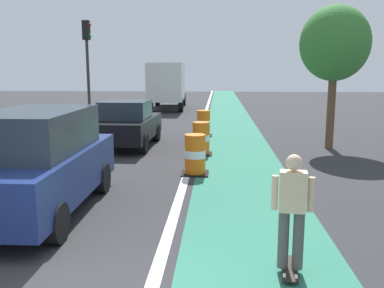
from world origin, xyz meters
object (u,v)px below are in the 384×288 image
parked_suv_nearest (39,162)px  traffic_light_corner (87,55)px  delivery_truck_down_block (168,83)px  parked_sedan_second (127,124)px  traffic_barrel_mid (201,139)px  street_tree_sidewalk (335,44)px  traffic_barrel_front (195,155)px  traffic_barrel_back (203,123)px  skateboarder_on_lane (292,210)px

parked_suv_nearest → traffic_light_corner: size_ratio=0.91×
parked_suv_nearest → delivery_truck_down_block: size_ratio=0.60×
parked_sedan_second → traffic_light_corner: (-3.01, 5.26, 2.67)m
traffic_barrel_mid → street_tree_sidewalk: (4.57, 1.44, 3.14)m
parked_suv_nearest → traffic_barrel_front: (2.86, 3.30, -0.50)m
traffic_barrel_back → street_tree_sidewalk: bearing=-28.9°
skateboarder_on_lane → traffic_barrel_front: 5.75m
traffic_barrel_mid → skateboarder_on_lane: bearing=-79.1°
skateboarder_on_lane → traffic_barrel_front: skateboarder_on_lane is taller
skateboarder_on_lane → traffic_barrel_back: 12.30m
traffic_barrel_mid → street_tree_sidewalk: size_ratio=0.22×
skateboarder_on_lane → traffic_barrel_front: bearing=106.5°
parked_suv_nearest → traffic_light_corner: (-2.86, 12.49, 2.47)m
parked_sedan_second → street_tree_sidewalk: (7.32, 0.19, 2.83)m
traffic_barrel_back → parked_sedan_second: bearing=-134.4°
traffic_barrel_mid → street_tree_sidewalk: 5.72m
street_tree_sidewalk → skateboarder_on_lane: bearing=-107.2°
parked_suv_nearest → parked_sedan_second: (0.15, 7.24, -0.20)m
skateboarder_on_lane → traffic_barrel_back: (-1.65, 12.19, -0.38)m
delivery_truck_down_block → traffic_light_corner: bearing=-105.2°
traffic_light_corner → street_tree_sidewalk: (10.33, -5.07, 0.17)m
parked_suv_nearest → traffic_barrel_mid: (2.91, 5.99, -0.50)m
parked_sedan_second → traffic_barrel_front: 4.79m
skateboarder_on_lane → parked_sedan_second: size_ratio=0.41×
traffic_barrel_mid → traffic_light_corner: bearing=131.6°
traffic_barrel_front → traffic_barrel_back: 6.69m
parked_sedan_second → delivery_truck_down_block: bearing=91.3°
skateboarder_on_lane → parked_suv_nearest: bearing=153.8°
traffic_barrel_front → traffic_barrel_mid: same height
traffic_barrel_back → delivery_truck_down_block: 12.82m
parked_sedan_second → street_tree_sidewalk: street_tree_sidewalk is taller
delivery_truck_down_block → traffic_barrel_mid: bearing=-79.3°
parked_suv_nearest → parked_sedan_second: 7.24m
traffic_barrel_back → traffic_light_corner: traffic_light_corner is taller
parked_suv_nearest → traffic_barrel_front: bearing=49.1°
parked_suv_nearest → traffic_barrel_back: (2.84, 9.98, -0.50)m
parked_sedan_second → traffic_light_corner: bearing=119.8°
traffic_barrel_mid → traffic_barrel_back: (-0.07, 3.99, 0.00)m
parked_sedan_second → street_tree_sidewalk: bearing=1.4°
parked_sedan_second → skateboarder_on_lane: bearing=-65.3°
traffic_barrel_back → delivery_truck_down_block: bearing=103.7°
parked_sedan_second → traffic_barrel_mid: 3.04m
parked_sedan_second → traffic_light_corner: traffic_light_corner is taller
traffic_barrel_back → delivery_truck_down_block: size_ratio=0.14×
parked_suv_nearest → parked_sedan_second: parked_suv_nearest is taller
parked_suv_nearest → traffic_barrel_back: size_ratio=4.24×
parked_suv_nearest → traffic_barrel_mid: parked_suv_nearest is taller
parked_suv_nearest → traffic_barrel_mid: 6.67m
parked_sedan_second → delivery_truck_down_block: 15.17m
skateboarder_on_lane → traffic_barrel_back: bearing=97.7°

